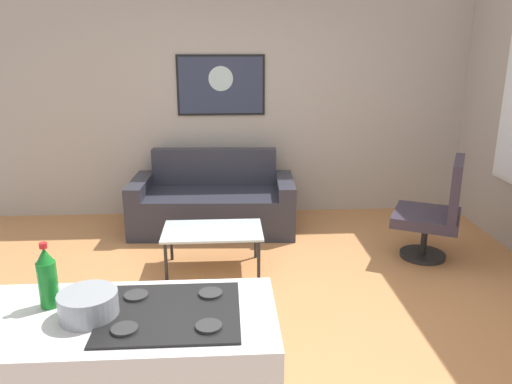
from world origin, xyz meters
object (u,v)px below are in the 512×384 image
Objects in this scene: coffee_table at (213,233)px; wall_painting at (221,85)px; armchair at (437,211)px; mixing_bowl at (88,305)px; soda_bottle_2 at (47,278)px; couch at (213,204)px.

coffee_table is 2.00m from wall_painting.
mixing_bowl is (-2.58, -2.42, 0.46)m from armchair.
armchair is 3.97× the size of mixing_bowl.
soda_bottle_2 is at bearing -106.66° from coffee_table.
couch is at bearing -101.18° from wall_painting.
wall_painting is (0.09, 1.61, 1.19)m from coffee_table.
armchair is 2.74m from wall_painting.
mixing_bowl is at bearing -97.52° from couch.
soda_bottle_2 is at bearing 151.59° from mixing_bowl.
armchair is at bearing -36.53° from wall_painting.
armchair is 3.66m from soda_bottle_2.
mixing_bowl is 4.01m from wall_painting.
couch is 1.07m from coffee_table.
wall_painting is (-2.03, 1.50, 1.06)m from armchair.
mixing_bowl is at bearing -136.81° from armchair.
mixing_bowl reaches higher than couch.
coffee_table is at bearing 73.34° from soda_bottle_2.
mixing_bowl reaches higher than armchair.
wall_painting reaches higher than mixing_bowl.
coffee_table is 0.89× the size of wall_painting.
wall_painting reaches higher than coffee_table.
soda_bottle_2 reaches higher than armchair.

